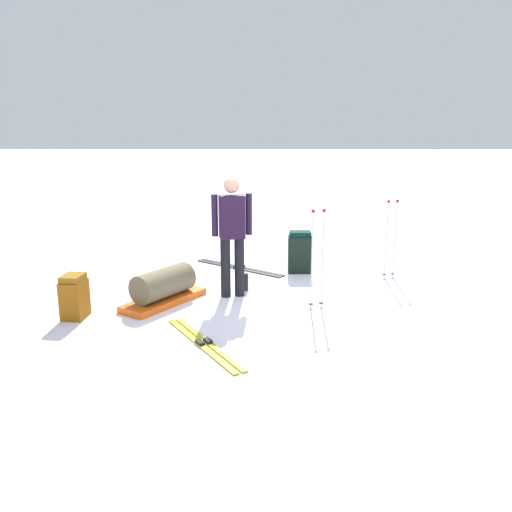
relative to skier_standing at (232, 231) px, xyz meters
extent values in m
plane|color=white|center=(-0.34, 0.43, -0.95)|extent=(80.00, 80.00, 0.00)
cylinder|color=black|center=(-0.10, -0.02, -0.53)|extent=(0.14, 0.14, 0.85)
cylinder|color=black|center=(0.10, 0.02, -0.53)|extent=(0.14, 0.14, 0.85)
cube|color=black|center=(0.00, 0.00, 0.20)|extent=(0.38, 0.29, 0.60)
cylinder|color=black|center=(-0.23, -0.05, 0.23)|extent=(0.09, 0.09, 0.58)
cylinder|color=black|center=(0.23, 0.05, 0.23)|extent=(0.09, 0.09, 0.58)
sphere|color=tan|center=(0.00, 0.00, 0.64)|extent=(0.22, 0.22, 0.22)
cube|color=black|center=(-0.06, -1.51, -0.94)|extent=(1.48, 1.10, 0.02)
cube|color=black|center=(-0.06, -1.51, -0.92)|extent=(0.15, 0.13, 0.03)
cube|color=black|center=(0.00, -1.43, -0.94)|extent=(1.48, 1.10, 0.02)
cube|color=black|center=(0.00, -1.43, -0.92)|extent=(0.15, 0.13, 0.03)
cube|color=#B2A818|center=(0.28, 1.74, -0.94)|extent=(0.95, 1.50, 0.02)
cube|color=black|center=(0.28, 1.74, -0.92)|extent=(0.13, 0.15, 0.03)
cube|color=#B2A818|center=(0.19, 1.69, -0.94)|extent=(0.95, 1.50, 0.02)
cube|color=black|center=(0.19, 1.69, -0.92)|extent=(0.13, 0.15, 0.03)
cube|color=black|center=(-1.04, -1.25, -0.65)|extent=(0.38, 0.27, 0.61)
cube|color=black|center=(-1.04, -1.25, -0.31)|extent=(0.34, 0.24, 0.08)
cube|color=#864A0D|center=(1.96, 0.89, -0.71)|extent=(0.31, 0.37, 0.49)
cube|color=brown|center=(1.96, 0.89, -0.43)|extent=(0.28, 0.33, 0.08)
cylinder|color=#B7C0BE|center=(-1.22, 0.47, -0.31)|extent=(0.02, 0.02, 1.29)
sphere|color=#A51919|center=(-1.22, 0.47, 0.36)|extent=(0.05, 0.05, 0.05)
cylinder|color=black|center=(-1.22, 0.47, -0.89)|extent=(0.07, 0.07, 0.01)
cylinder|color=#B7C0BE|center=(-1.07, 0.51, -0.31)|extent=(0.02, 0.02, 1.29)
sphere|color=#A51919|center=(-1.07, 0.51, 0.36)|extent=(0.05, 0.05, 0.05)
cylinder|color=black|center=(-1.07, 0.51, -0.89)|extent=(0.07, 0.07, 0.01)
cylinder|color=#B6B9C0|center=(-2.52, -0.95, -0.35)|extent=(0.02, 0.02, 1.20)
sphere|color=#A51919|center=(-2.52, -0.95, 0.28)|extent=(0.05, 0.05, 0.05)
cylinder|color=black|center=(-2.52, -0.95, -0.89)|extent=(0.07, 0.07, 0.01)
cylinder|color=#B6B9C0|center=(-2.37, -0.91, -0.35)|extent=(0.02, 0.02, 1.20)
sphere|color=#A51919|center=(-2.37, -0.91, 0.28)|extent=(0.05, 0.05, 0.05)
cylinder|color=black|center=(-2.37, -0.91, -0.89)|extent=(0.07, 0.07, 0.01)
cube|color=#DF5712|center=(0.93, 0.33, -0.91)|extent=(1.09, 1.32, 0.09)
cylinder|color=brown|center=(0.93, 0.33, -0.66)|extent=(0.83, 0.97, 0.40)
cylinder|color=black|center=(-0.19, -0.25, -0.82)|extent=(0.07, 0.07, 0.26)
camera|label=1|loc=(-0.41, 7.31, 1.50)|focal=37.62mm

